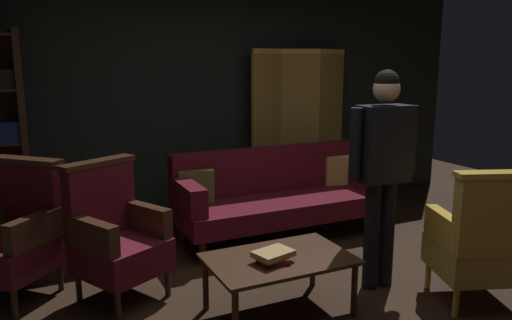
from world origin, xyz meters
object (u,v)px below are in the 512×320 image
object	(u,v)px
velvet_couch	(277,192)
coffee_table	(279,263)
standing_figure	(383,160)
folding_screen	(299,127)
armchair_gilt_accent	(480,241)
armchair_wing_left	(115,235)
book_tan_leather	(273,254)
armchair_wing_right	(16,234)
book_red_leather	(273,259)

from	to	relation	value
velvet_couch	coffee_table	xyz separation A→B (m)	(-0.75, -1.45, -0.08)
standing_figure	velvet_couch	bearing A→B (deg)	96.40
folding_screen	armchair_gilt_accent	world-z (taller)	folding_screen
armchair_wing_left	book_tan_leather	world-z (taller)	armchair_wing_left
folding_screen	velvet_couch	bearing A→B (deg)	-132.59
armchair_wing_right	velvet_couch	bearing A→B (deg)	8.36
armchair_gilt_accent	armchair_wing_right	xyz separation A→B (m)	(-3.01, 1.61, 0.00)
armchair_gilt_accent	book_red_leather	world-z (taller)	armchair_gilt_accent
velvet_couch	armchair_gilt_accent	bearing A→B (deg)	-72.64
coffee_table	armchair_gilt_accent	xyz separation A→B (m)	(1.36, -0.51, 0.12)
velvet_couch	armchair_wing_right	world-z (taller)	armchair_wing_right
book_red_leather	armchair_wing_right	bearing A→B (deg)	143.83
armchair_wing_right	coffee_table	bearing A→B (deg)	-33.66
velvet_couch	armchair_gilt_accent	world-z (taller)	armchair_gilt_accent
book_red_leather	standing_figure	bearing A→B (deg)	5.74
folding_screen	armchair_wing_left	bearing A→B (deg)	-149.06
velvet_couch	coffee_table	size ratio (longest dim) A/B	2.12
armchair_wing_right	folding_screen	bearing A→B (deg)	19.72
armchair_wing_right	standing_figure	bearing A→B (deg)	-22.36
armchair_wing_right	book_tan_leather	distance (m)	1.95
velvet_couch	coffee_table	world-z (taller)	velvet_couch
coffee_table	standing_figure	xyz separation A→B (m)	(0.91, 0.05, 0.65)
armchair_gilt_accent	armchair_wing_right	bearing A→B (deg)	151.91
velvet_couch	book_tan_leather	xyz separation A→B (m)	(-0.83, -1.50, 0.03)
folding_screen	armchair_wing_right	size ratio (longest dim) A/B	1.83
armchair_wing_left	armchair_wing_right	world-z (taller)	same
armchair_wing_right	book_red_leather	xyz separation A→B (m)	(1.57, -1.15, -0.05)
standing_figure	book_red_leather	xyz separation A→B (m)	(-0.98, -0.10, -0.59)
coffee_table	standing_figure	size ratio (longest dim) A/B	0.59
velvet_couch	book_tan_leather	distance (m)	1.72
folding_screen	coffee_table	world-z (taller)	folding_screen
coffee_table	book_tan_leather	world-z (taller)	book_tan_leather
velvet_couch	book_tan_leather	world-z (taller)	velvet_couch
book_red_leather	book_tan_leather	xyz separation A→B (m)	(0.00, 0.00, 0.04)
coffee_table	armchair_wing_right	distance (m)	1.98
folding_screen	armchair_wing_right	distance (m)	3.33
armchair_wing_right	book_red_leather	distance (m)	1.95
coffee_table	book_tan_leather	bearing A→B (deg)	-144.00
armchair_gilt_accent	book_red_leather	xyz separation A→B (m)	(-1.44, 0.46, -0.05)
book_red_leather	armchair_wing_left	bearing A→B (deg)	138.44
folding_screen	book_red_leather	world-z (taller)	folding_screen
folding_screen	armchair_wing_left	size ratio (longest dim) A/B	1.83
book_red_leather	coffee_table	bearing A→B (deg)	36.00
armchair_wing_left	armchair_wing_right	xyz separation A→B (m)	(-0.67, 0.35, 0.00)
book_tan_leather	velvet_couch	bearing A→B (deg)	61.23
velvet_couch	armchair_gilt_accent	xyz separation A→B (m)	(0.61, -1.96, 0.04)
armchair_wing_right	book_tan_leather	size ratio (longest dim) A/B	4.04
armchair_wing_right	book_red_leather	size ratio (longest dim) A/B	5.35
standing_figure	book_red_leather	world-z (taller)	standing_figure
folding_screen	standing_figure	xyz separation A→B (m)	(-0.54, -2.16, 0.04)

